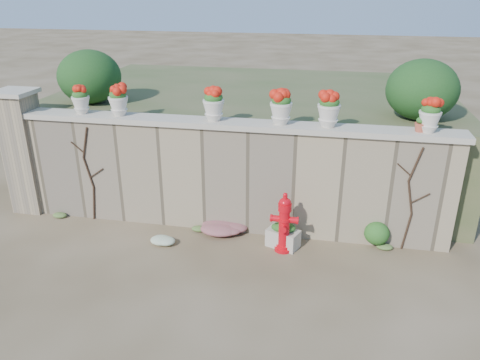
% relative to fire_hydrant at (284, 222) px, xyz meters
% --- Properties ---
extents(ground, '(80.00, 80.00, 0.00)m').
position_rel_fire_hydrant_xyz_m(ground, '(-1.14, -1.13, -0.55)').
color(ground, '#4E3F27').
rests_on(ground, ground).
extents(stone_wall, '(8.00, 0.40, 2.00)m').
position_rel_fire_hydrant_xyz_m(stone_wall, '(-1.14, 0.67, 0.45)').
color(stone_wall, gray).
rests_on(stone_wall, ground).
extents(wall_cap, '(8.10, 0.52, 0.10)m').
position_rel_fire_hydrant_xyz_m(wall_cap, '(-1.14, 0.67, 1.50)').
color(wall_cap, '#BFB5A2').
rests_on(wall_cap, stone_wall).
extents(gate_pillar, '(0.72, 0.72, 2.48)m').
position_rel_fire_hydrant_xyz_m(gate_pillar, '(-5.29, 0.67, 0.71)').
color(gate_pillar, gray).
rests_on(gate_pillar, ground).
extents(raised_fill, '(9.00, 6.00, 2.00)m').
position_rel_fire_hydrant_xyz_m(raised_fill, '(-1.14, 3.87, 0.45)').
color(raised_fill, '#384C23').
rests_on(raised_fill, ground).
extents(back_shrub_left, '(1.30, 1.30, 1.10)m').
position_rel_fire_hydrant_xyz_m(back_shrub_left, '(-4.34, 1.87, 2.00)').
color(back_shrub_left, '#143814').
rests_on(back_shrub_left, raised_fill).
extents(back_shrub_right, '(1.30, 1.30, 1.10)m').
position_rel_fire_hydrant_xyz_m(back_shrub_right, '(2.26, 1.87, 2.00)').
color(back_shrub_right, '#143814').
rests_on(back_shrub_right, raised_fill).
extents(vine_left, '(0.60, 0.04, 1.91)m').
position_rel_fire_hydrant_xyz_m(vine_left, '(-3.82, 0.45, 0.44)').
color(vine_left, black).
rests_on(vine_left, ground).
extents(vine_right, '(0.60, 0.04, 1.91)m').
position_rel_fire_hydrant_xyz_m(vine_right, '(2.08, 0.45, 0.44)').
color(vine_right, black).
rests_on(vine_right, ground).
extents(fire_hydrant, '(0.47, 0.33, 1.10)m').
position_rel_fire_hydrant_xyz_m(fire_hydrant, '(0.00, 0.00, 0.00)').
color(fire_hydrant, red).
rests_on(fire_hydrant, ground).
extents(planter_box, '(0.63, 0.50, 0.46)m').
position_rel_fire_hydrant_xyz_m(planter_box, '(-0.02, 0.13, -0.34)').
color(planter_box, '#BFB5A2').
rests_on(planter_box, ground).
extents(green_shrub, '(0.66, 0.60, 0.63)m').
position_rel_fire_hydrant_xyz_m(green_shrub, '(1.56, 0.35, -0.24)').
color(green_shrub, '#1E5119').
rests_on(green_shrub, ground).
extents(magenta_clump, '(0.94, 0.63, 0.25)m').
position_rel_fire_hydrant_xyz_m(magenta_clump, '(-1.22, 0.36, -0.43)').
color(magenta_clump, '#C2266A').
rests_on(magenta_clump, ground).
extents(white_flowers, '(0.51, 0.41, 0.18)m').
position_rel_fire_hydrant_xyz_m(white_flowers, '(-2.15, -0.25, -0.46)').
color(white_flowers, white).
rests_on(white_flowers, ground).
extents(urn_pot_0, '(0.33, 0.33, 0.52)m').
position_rel_fire_hydrant_xyz_m(urn_pot_0, '(-3.92, 0.67, 1.80)').
color(urn_pot_0, beige).
rests_on(urn_pot_0, wall_cap).
extents(urn_pot_1, '(0.36, 0.36, 0.56)m').
position_rel_fire_hydrant_xyz_m(urn_pot_1, '(-3.17, 0.67, 1.82)').
color(urn_pot_1, beige).
rests_on(urn_pot_1, wall_cap).
extents(urn_pot_2, '(0.38, 0.38, 0.59)m').
position_rel_fire_hydrant_xyz_m(urn_pot_2, '(-1.38, 0.67, 1.84)').
color(urn_pot_2, beige).
rests_on(urn_pot_2, wall_cap).
extents(urn_pot_3, '(0.38, 0.38, 0.60)m').
position_rel_fire_hydrant_xyz_m(urn_pot_3, '(-0.19, 0.67, 1.85)').
color(urn_pot_3, beige).
rests_on(urn_pot_3, wall_cap).
extents(urn_pot_4, '(0.39, 0.39, 0.61)m').
position_rel_fire_hydrant_xyz_m(urn_pot_4, '(0.61, 0.67, 1.85)').
color(urn_pot_4, beige).
rests_on(urn_pot_4, wall_cap).
extents(urn_pot_5, '(0.35, 0.35, 0.55)m').
position_rel_fire_hydrant_xyz_m(urn_pot_5, '(2.22, 0.67, 1.82)').
color(urn_pot_5, beige).
rests_on(urn_pot_5, wall_cap).
extents(terracotta_pot, '(0.20, 0.20, 0.23)m').
position_rel_fire_hydrant_xyz_m(terracotta_pot, '(2.10, 0.67, 1.66)').
color(terracotta_pot, '#AF4B35').
rests_on(terracotta_pot, wall_cap).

